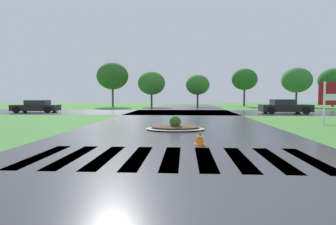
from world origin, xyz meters
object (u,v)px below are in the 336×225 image
car_silver_hatch (36,107)px  traffic_cone (200,137)px  car_white_sedan (285,107)px  median_island (175,127)px

car_silver_hatch → traffic_cone: bearing=126.7°
car_white_sedan → car_silver_hatch: (-24.11, 0.11, -0.04)m
car_silver_hatch → car_white_sedan: bearing=175.4°
median_island → car_silver_hatch: bearing=136.6°
median_island → car_white_sedan: car_white_sedan is taller
median_island → car_silver_hatch: car_silver_hatch is taller
car_white_sedan → traffic_cone: car_white_sedan is taller
median_island → traffic_cone: size_ratio=5.54×
car_white_sedan → median_island: bearing=-127.0°
median_island → traffic_cone: 4.18m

